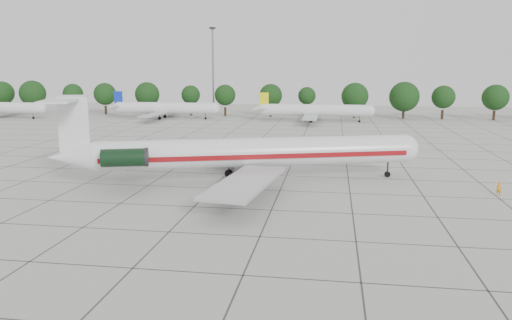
# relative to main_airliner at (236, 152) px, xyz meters

# --- Properties ---
(ground) EXTENTS (260.00, 260.00, 0.00)m
(ground) POSITION_rel_main_airliner_xyz_m (5.73, -3.33, -3.79)
(ground) COLOR #B3B3AC
(ground) RESTS_ON ground
(apron_joints) EXTENTS (170.00, 170.00, 0.02)m
(apron_joints) POSITION_rel_main_airliner_xyz_m (5.73, 11.67, -3.78)
(apron_joints) COLOR #383838
(apron_joints) RESTS_ON ground
(main_airliner) EXTENTS (44.78, 34.26, 10.72)m
(main_airliner) POSITION_rel_main_airliner_xyz_m (0.00, 0.00, 0.00)
(main_airliner) COLOR silver
(main_airliner) RESTS_ON ground
(ground_crew) EXTENTS (0.58, 0.40, 1.55)m
(ground_crew) POSITION_rel_main_airliner_xyz_m (30.06, -1.66, -3.01)
(ground_crew) COLOR orange
(ground_crew) RESTS_ON ground
(bg_airliner_b) EXTENTS (28.24, 27.20, 7.40)m
(bg_airliner_b) POSITION_rel_main_airliner_xyz_m (-33.71, 71.34, -0.88)
(bg_airliner_b) COLOR silver
(bg_airliner_b) RESTS_ON ground
(bg_airliner_c) EXTENTS (28.24, 27.20, 7.40)m
(bg_airliner_c) POSITION_rel_main_airliner_xyz_m (6.91, 70.47, -0.88)
(bg_airliner_c) COLOR silver
(bg_airliner_c) RESTS_ON ground
(tree_line) EXTENTS (249.86, 8.44, 10.22)m
(tree_line) POSITION_rel_main_airliner_xyz_m (-5.95, 81.67, 2.20)
(tree_line) COLOR #332114
(tree_line) RESTS_ON ground
(floodlight_mast) EXTENTS (1.60, 1.60, 25.45)m
(floodlight_mast) POSITION_rel_main_airliner_xyz_m (-24.27, 88.67, 10.50)
(floodlight_mast) COLOR slate
(floodlight_mast) RESTS_ON ground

